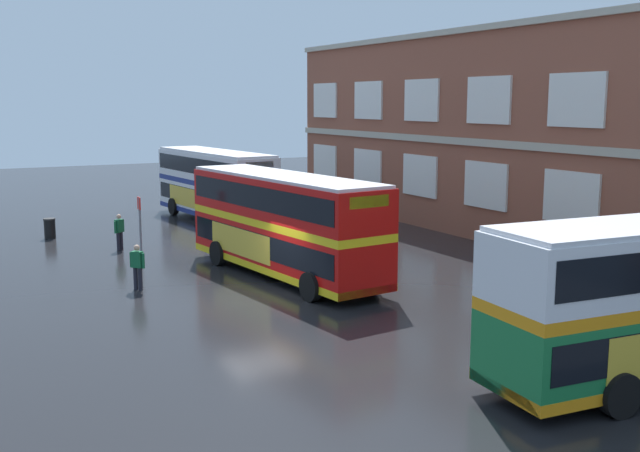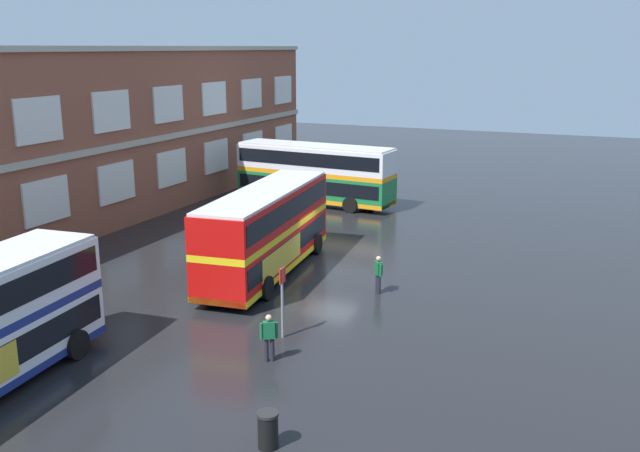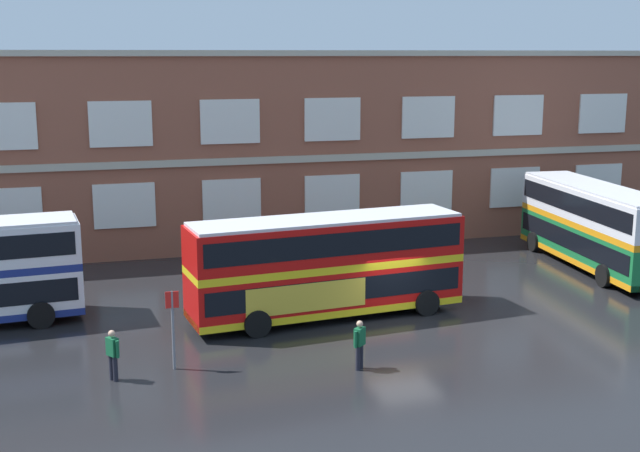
{
  "view_description": "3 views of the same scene",
  "coord_description": "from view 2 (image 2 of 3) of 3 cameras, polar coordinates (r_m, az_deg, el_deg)",
  "views": [
    {
      "loc": [
        24.11,
        -10.39,
        6.92
      ],
      "look_at": [
        -0.43,
        2.73,
        2.3
      ],
      "focal_mm": 42.3,
      "sensor_mm": 36.0,
      "label": 1
    },
    {
      "loc": [
        -30.57,
        -12.62,
        10.48
      ],
      "look_at": [
        1.29,
        1.13,
        1.54
      ],
      "focal_mm": 39.12,
      "sensor_mm": 36.0,
      "label": 2
    },
    {
      "loc": [
        -11.56,
        -28.66,
        10.35
      ],
      "look_at": [
        -3.01,
        1.52,
        3.9
      ],
      "focal_mm": 47.06,
      "sensor_mm": 36.0,
      "label": 3
    }
  ],
  "objects": [
    {
      "name": "brick_terminal_building",
      "position": [
        44.43,
        -20.56,
        6.61
      ],
      "size": [
        49.15,
        8.19,
        10.54
      ],
      "color": "brown",
      "rests_on": "ground"
    },
    {
      "name": "waiting_passenger",
      "position": [
        30.51,
        4.79,
        -3.85
      ],
      "size": [
        0.55,
        0.5,
        1.7
      ],
      "color": "black",
      "rests_on": "ground"
    },
    {
      "name": "bus_stand_flag",
      "position": [
        25.68,
        -3.1,
        -5.73
      ],
      "size": [
        0.44,
        0.1,
        2.7
      ],
      "color": "slate",
      "rests_on": "ground"
    },
    {
      "name": "ground_plane",
      "position": [
        35.47,
        -2.11,
        -2.75
      ],
      "size": [
        120.0,
        120.0,
        0.0
      ],
      "primitive_type": "plane",
      "color": "black"
    },
    {
      "name": "double_decker_middle",
      "position": [
        32.8,
        -4.42,
        -0.32
      ],
      "size": [
        11.21,
        3.75,
        4.07
      ],
      "color": "red",
      "rests_on": "ground"
    },
    {
      "name": "second_passenger",
      "position": [
        24.09,
        -4.19,
        -8.94
      ],
      "size": [
        0.44,
        0.58,
        1.7
      ],
      "color": "black",
      "rests_on": "ground"
    },
    {
      "name": "station_litter_bin",
      "position": [
        19.53,
        -4.28,
        -16.26
      ],
      "size": [
        0.6,
        0.6,
        1.03
      ],
      "color": "black",
      "rests_on": "ground"
    },
    {
      "name": "double_decker_far",
      "position": [
        47.6,
        -0.42,
        4.36
      ],
      "size": [
        3.49,
        11.17,
        4.07
      ],
      "color": "#197038",
      "rests_on": "ground"
    }
  ]
}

